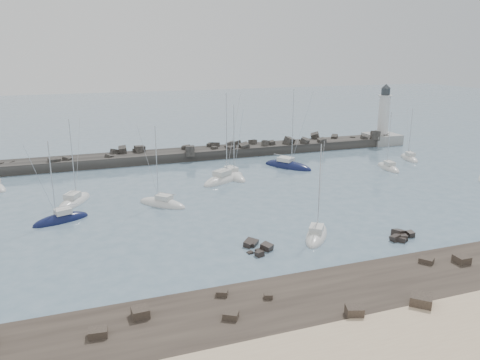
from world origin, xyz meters
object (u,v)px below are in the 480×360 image
Objects in this scene: sailboat_2 at (74,202)px; sailboat_10 at (409,159)px; sailboat_1 at (61,220)px; sailboat_8 at (388,168)px; sailboat_7 at (288,166)px; sailboat_3 at (224,180)px; sailboat_6 at (316,236)px; sailboat_5 at (232,176)px; sailboat_4 at (162,204)px; lighthouse at (382,131)px.

sailboat_10 is at bearing 5.82° from sailboat_2.
sailboat_1 is 0.89× the size of sailboat_2.
sailboat_2 is (1.73, 7.35, -0.01)m from sailboat_1.
sailboat_10 is at bearing 29.86° from sailboat_8.
sailboat_3 is at bearing -161.01° from sailboat_7.
sailboat_1 is at bearing 151.17° from sailboat_6.
sailboat_2 is 55.65m from sailboat_8.
sailboat_1 is 0.85× the size of sailboat_5.
sailboat_4 is 44.29m from sailboat_8.
sailboat_6 is 34.21m from sailboat_7.
sailboat_3 is 15.14m from sailboat_7.
sailboat_1 is 7.55m from sailboat_2.
sailboat_3 is (25.90, 11.48, 0.00)m from sailboat_1.
sailboat_6 is (26.99, -23.17, -0.01)m from sailboat_2.
sailboat_10 is at bearing 11.87° from sailboat_1.
sailboat_2 is 26.90m from sailboat_5.
sailboat_8 reaches higher than sailboat_10.
sailboat_3 is 2.71m from sailboat_5.
sailboat_7 is 26.10m from sailboat_10.
sailboat_4 is (11.87, -5.29, 0.00)m from sailboat_2.
sailboat_4 is 18.19m from sailboat_5.
sailboat_5 reaches higher than sailboat_1.
sailboat_3 is 15.49m from sailboat_4.
sailboat_8 is (55.63, 1.50, -0.00)m from sailboat_2.
lighthouse is at bearing 22.17° from sailboat_3.
lighthouse is 25.35m from sailboat_8.
sailboat_8 is (17.15, -7.55, -0.01)m from sailboat_7.
sailboat_3 is at bearing -157.83° from lighthouse.
lighthouse is 1.07× the size of sailboat_5.
sailboat_7 reaches higher than sailboat_8.
sailboat_2 is at bearing -178.46° from sailboat_8.
sailboat_7 is at bearing 28.31° from sailboat_4.
sailboat_1 is 30.95m from sailboat_5.
sailboat_8 is at bearing 1.54° from sailboat_2.
sailboat_2 is 24.52m from sailboat_3.
sailboat_7 is (11.49, 32.22, 0.01)m from sailboat_6.
sailboat_6 is 0.76× the size of sailboat_7.
lighthouse is 64.01m from sailboat_4.
lighthouse is 1.18× the size of sailboat_4.
sailboat_6 is 1.08× the size of sailboat_10.
sailboat_10 is (52.60, 11.85, 0.00)m from sailboat_4.
sailboat_3 reaches higher than sailboat_8.
sailboat_4 is at bearing -24.01° from sailboat_2.
sailboat_2 is 35.57m from sailboat_6.
sailboat_5 is 1.13× the size of sailboat_6.
sailboat_2 is at bearing -161.99° from lighthouse.
sailboat_6 is at bearing -139.26° from sailboat_8.
sailboat_5 is 1.21× the size of sailboat_10.
sailboat_10 is (66.20, 13.92, -0.01)m from sailboat_1.
sailboat_2 reaches higher than sailboat_6.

